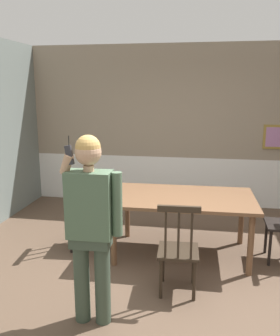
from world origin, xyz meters
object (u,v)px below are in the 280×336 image
(chair_at_table_head, at_px, (178,250))
(person_figure, at_px, (91,219))
(dining_table, at_px, (182,202))
(chair_by_doorway, at_px, (85,214))

(chair_at_table_head, height_order, person_figure, person_figure)
(dining_table, height_order, person_figure, person_figure)
(dining_table, xyz_separation_m, person_figure, (-0.71, -1.51, 0.29))
(dining_table, distance_m, chair_by_doorway, 1.30)
(chair_by_doorway, relative_size, person_figure, 0.56)
(chair_by_doorway, relative_size, chair_at_table_head, 0.97)
(dining_table, xyz_separation_m, chair_at_table_head, (0.01, -0.92, -0.22))
(dining_table, distance_m, person_figure, 1.69)
(dining_table, height_order, chair_by_doorway, chair_by_doorway)
(dining_table, distance_m, chair_at_table_head, 0.94)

